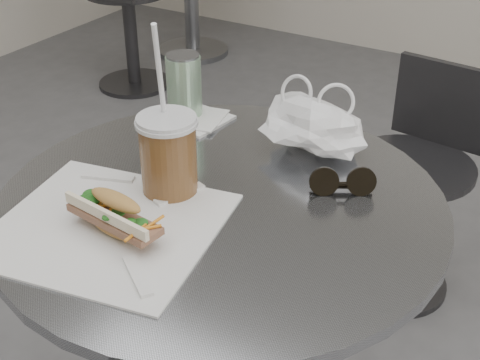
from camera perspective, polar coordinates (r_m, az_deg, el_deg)
The scene contains 10 objects.
cafe_table at distance 1.29m, azimuth -1.47°, elevation -11.92°, with size 0.76×0.76×0.74m.
chair_far at distance 2.01m, azimuth 14.40°, elevation -1.38°, with size 0.36×0.37×0.67m.
bg_chair at distance 3.35m, azimuth -9.81°, elevation 13.18°, with size 0.41×0.43×0.77m.
sandwich_paper at distance 1.07m, azimuth -11.29°, elevation -3.91°, with size 0.34×0.32×0.00m, color white.
banh_mi at distance 1.04m, azimuth -10.60°, elevation -2.98°, with size 0.21×0.10×0.07m.
iced_coffee at distance 1.11m, azimuth -6.14°, elevation 2.26°, with size 0.10×0.10×0.30m.
sunglasses at distance 1.14m, azimuth 8.72°, elevation -0.27°, with size 0.11×0.08×0.05m.
plastic_bag at distance 1.26m, azimuth 6.00°, elevation 4.56°, with size 0.20×0.15×0.10m, color white, non-canonical shape.
napkin_stack at distance 1.39m, azimuth -3.75°, elevation 5.23°, with size 0.13×0.13×0.01m.
drink_can at distance 1.38m, azimuth -4.80°, elevation 7.95°, with size 0.07×0.07×0.14m.
Camera 1 is at (0.52, -0.59, 1.35)m, focal length 50.00 mm.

